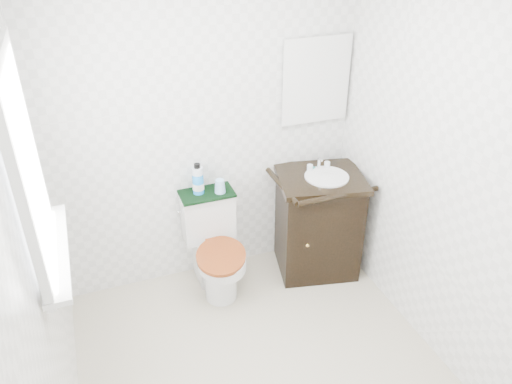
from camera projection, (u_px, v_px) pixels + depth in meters
floor at (268, 379)px, 3.08m from camera, size 2.40×2.40×0.00m
wall_back at (206, 127)px, 3.45m from camera, size 2.40×0.00×2.40m
wall_left at (34, 264)px, 2.14m from camera, size 0.00×2.40×2.40m
wall_right at (452, 178)px, 2.81m from camera, size 0.00×2.40×2.40m
window at (24, 166)px, 2.18m from camera, size 0.02×0.70×0.90m
mirror at (316, 80)px, 3.55m from camera, size 0.50×0.02×0.60m
toilet at (214, 250)px, 3.69m from camera, size 0.43×0.65×0.73m
vanity at (318, 221)px, 3.82m from camera, size 0.72×0.65×0.92m
trash_bin at (211, 258)px, 3.86m from camera, size 0.26×0.22×0.32m
towel at (207, 193)px, 3.57m from camera, size 0.39×0.22×0.02m
mouthwash_bottle at (198, 180)px, 3.51m from camera, size 0.08×0.08×0.23m
cup at (220, 186)px, 3.55m from camera, size 0.08×0.08×0.10m
soap_bar at (311, 168)px, 3.72m from camera, size 0.07×0.05×0.02m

